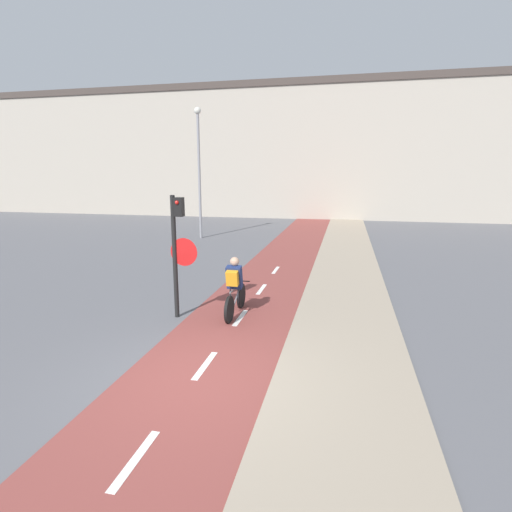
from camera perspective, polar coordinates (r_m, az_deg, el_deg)
The scene contains 7 objects.
ground_plane at distance 7.18m, azimuth -8.69°, elevation -17.10°, with size 120.00×120.00×0.00m, color #5B5B60.
bike_lane at distance 7.18m, azimuth -8.68°, elevation -17.02°, with size 2.56×60.00×0.02m.
sidewalk_strip at distance 6.76m, azimuth 12.49°, elevation -18.95°, with size 2.40×60.00×0.05m.
building_row_background at distance 33.39m, azimuth 8.84°, elevation 14.48°, with size 60.00×5.20×10.28m.
traffic_light_pole at distance 9.58m, azimuth -11.13°, elevation 1.84°, with size 0.67×0.25×2.96m.
street_lamp_far at distance 21.75m, azimuth -8.16°, elevation 13.44°, with size 0.36×0.36×6.79m.
cyclist_near at distance 9.75m, azimuth -3.06°, elevation -4.60°, with size 0.46×1.75×1.48m.
Camera 1 is at (2.37, -5.84, 3.44)m, focal length 28.00 mm.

